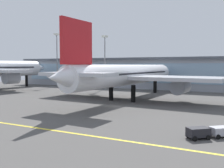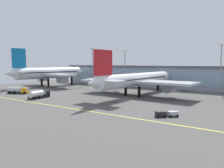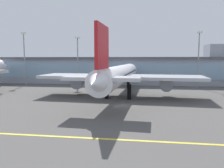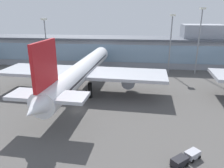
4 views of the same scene
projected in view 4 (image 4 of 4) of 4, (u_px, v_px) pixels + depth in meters
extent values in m
plane|color=#514F4C|center=(78.00, 110.00, 51.21)|extent=(184.22, 184.22, 0.00)
cube|color=#9399A3|center=(106.00, 52.00, 93.30)|extent=(131.58, 12.00, 10.94)
cube|color=#84A3BC|center=(103.00, 53.00, 87.43)|extent=(126.32, 0.20, 7.00)
cube|color=#4C515B|center=(105.00, 38.00, 91.42)|extent=(134.58, 14.00, 0.80)
cube|color=#9399A3|center=(202.00, 32.00, 88.23)|extent=(16.00, 10.00, 6.00)
cylinder|color=black|center=(68.00, 89.00, 58.97)|extent=(1.10, 1.10, 4.14)
cylinder|color=black|center=(90.00, 90.00, 57.98)|extent=(1.10, 1.10, 4.14)
cylinder|color=black|center=(98.00, 69.00, 79.52)|extent=(1.10, 1.10, 4.14)
cylinder|color=white|center=(82.00, 70.00, 60.73)|extent=(7.86, 49.21, 5.17)
cone|color=white|center=(102.00, 53.00, 85.05)|extent=(5.16, 4.92, 4.91)
cone|color=white|center=(36.00, 108.00, 36.03)|extent=(4.70, 5.92, 4.39)
cube|color=#84A3BC|center=(100.00, 52.00, 81.48)|extent=(4.07, 3.83, 1.55)
cube|color=black|center=(82.00, 69.00, 60.60)|extent=(7.48, 41.38, 0.41)
cube|color=#B7BAC1|center=(83.00, 72.00, 60.93)|extent=(46.90, 14.30, 0.83)
cylinder|color=#999EA8|center=(43.00, 75.00, 65.30)|extent=(3.96, 6.56, 3.62)
cylinder|color=#999EA8|center=(129.00, 80.00, 61.17)|extent=(3.96, 6.56, 3.62)
cube|color=red|center=(45.00, 65.00, 38.44)|extent=(1.11, 8.84, 8.27)
cube|color=#B7BAC1|center=(48.00, 96.00, 40.34)|extent=(15.10, 6.20, 0.66)
cylinder|color=black|center=(171.00, 164.00, 32.83)|extent=(0.58, 0.55, 0.60)
cylinder|color=black|center=(187.00, 165.00, 32.65)|extent=(0.58, 0.55, 0.60)
cylinder|color=black|center=(179.00, 159.00, 33.81)|extent=(0.58, 0.55, 0.60)
cube|color=black|center=(180.00, 161.00, 32.56)|extent=(2.94, 2.84, 1.10)
cylinder|color=black|center=(193.00, 161.00, 33.37)|extent=(0.57, 0.53, 0.60)
cylinder|color=black|center=(185.00, 156.00, 34.54)|extent=(0.57, 0.53, 0.60)
cylinder|color=black|center=(199.00, 157.00, 34.28)|extent=(0.57, 0.53, 0.60)
cylinder|color=black|center=(191.00, 152.00, 35.45)|extent=(0.57, 0.53, 0.60)
cube|color=#A8A8B2|center=(192.00, 154.00, 34.25)|extent=(2.79, 2.71, 1.00)
cube|color=#2D2D33|center=(186.00, 159.00, 33.55)|extent=(0.52, 0.47, 0.08)
cylinder|color=gray|center=(47.00, 46.00, 82.47)|extent=(0.44, 0.44, 18.94)
cube|color=silver|center=(44.00, 19.00, 79.33)|extent=(1.80, 1.80, 0.70)
cylinder|color=gray|center=(170.00, 46.00, 78.67)|extent=(0.44, 0.44, 20.39)
cube|color=silver|center=(173.00, 15.00, 75.29)|extent=(1.80, 1.80, 0.70)
cylinder|color=gray|center=(198.00, 43.00, 77.56)|extent=(0.44, 0.44, 22.58)
cube|color=silver|center=(203.00, 8.00, 73.84)|extent=(1.80, 1.80, 0.70)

